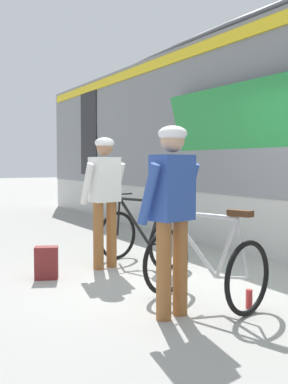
% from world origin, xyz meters
% --- Properties ---
extents(ground_plane, '(80.00, 80.00, 0.00)m').
position_xyz_m(ground_plane, '(0.00, 0.00, 0.00)').
color(ground_plane, '#A09E99').
extents(cyclist_near_in_blue, '(0.66, 0.41, 1.76)m').
position_xyz_m(cyclist_near_in_blue, '(-0.83, -0.78, 1.05)').
color(cyclist_near_in_blue, '#935B2D').
rests_on(cyclist_near_in_blue, ground).
extents(cyclist_far_in_white, '(0.65, 0.40, 1.76)m').
position_xyz_m(cyclist_far_in_white, '(-0.54, 1.43, 1.05)').
color(cyclist_far_in_white, '#935B2D').
rests_on(cyclist_far_in_white, ground).
extents(bicycle_near_silver, '(0.99, 1.23, 0.99)m').
position_xyz_m(bicycle_near_silver, '(-0.34, -0.60, 0.40)').
color(bicycle_near_silver, black).
rests_on(bicycle_near_silver, ground).
extents(bicycle_far_black, '(0.98, 1.22, 0.99)m').
position_xyz_m(bicycle_far_black, '(0.00, 1.38, 0.40)').
color(bicycle_far_black, black).
rests_on(bicycle_far_black, ground).
extents(backpack_on_platform, '(0.33, 0.27, 0.40)m').
position_xyz_m(backpack_on_platform, '(-1.42, 1.20, 0.20)').
color(backpack_on_platform, maroon).
rests_on(backpack_on_platform, ground).
extents(water_bottle_near_the_bikes, '(0.07, 0.07, 0.19)m').
position_xyz_m(water_bottle_near_the_bikes, '(-0.02, -0.91, 0.09)').
color(water_bottle_near_the_bikes, red).
rests_on(water_bottle_near_the_bikes, ground).
extents(water_bottle_by_the_backpack, '(0.07, 0.07, 0.23)m').
position_xyz_m(water_bottle_by_the_backpack, '(-1.38, 1.32, 0.11)').
color(water_bottle_by_the_backpack, red).
rests_on(water_bottle_by_the_backpack, ground).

